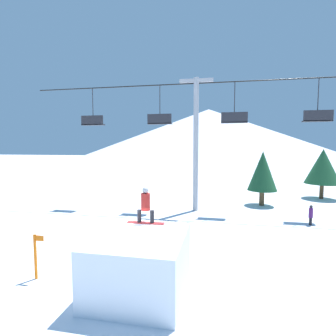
{
  "coord_description": "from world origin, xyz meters",
  "views": [
    {
      "loc": [
        3.66,
        -8.58,
        4.81
      ],
      "look_at": [
        1.15,
        4.15,
        3.69
      ],
      "focal_mm": 28.0,
      "sensor_mm": 36.0,
      "label": 1
    }
  ],
  "objects_px": {
    "pine_tree_near": "(263,171)",
    "trail_marker": "(36,255)",
    "snow_ramp": "(141,262)",
    "distant_skier": "(311,214)",
    "snowboarder": "(146,205)"
  },
  "relations": [
    {
      "from": "snowboarder",
      "to": "snow_ramp",
      "type": "bearing_deg",
      "value": -81.97
    },
    {
      "from": "snow_ramp",
      "to": "distant_skier",
      "type": "height_order",
      "value": "snow_ramp"
    },
    {
      "from": "snow_ramp",
      "to": "trail_marker",
      "type": "xyz_separation_m",
      "value": [
        -3.91,
        -0.03,
        -0.07
      ]
    },
    {
      "from": "snowboarder",
      "to": "trail_marker",
      "type": "relative_size",
      "value": 0.87
    },
    {
      "from": "trail_marker",
      "to": "snow_ramp",
      "type": "bearing_deg",
      "value": 0.49
    },
    {
      "from": "pine_tree_near",
      "to": "trail_marker",
      "type": "xyz_separation_m",
      "value": [
        -9.81,
        -13.82,
        -1.9
      ]
    },
    {
      "from": "pine_tree_near",
      "to": "distant_skier",
      "type": "xyz_separation_m",
      "value": [
        2.09,
        -4.92,
        -2.11
      ]
    },
    {
      "from": "pine_tree_near",
      "to": "distant_skier",
      "type": "distance_m",
      "value": 5.74
    },
    {
      "from": "snowboarder",
      "to": "trail_marker",
      "type": "distance_m",
      "value": 4.31
    },
    {
      "from": "snow_ramp",
      "to": "trail_marker",
      "type": "bearing_deg",
      "value": -179.51
    },
    {
      "from": "trail_marker",
      "to": "distant_skier",
      "type": "height_order",
      "value": "trail_marker"
    },
    {
      "from": "snowboarder",
      "to": "distant_skier",
      "type": "relative_size",
      "value": 1.16
    },
    {
      "from": "snow_ramp",
      "to": "snowboarder",
      "type": "bearing_deg",
      "value": 98.03
    },
    {
      "from": "snowboarder",
      "to": "trail_marker",
      "type": "height_order",
      "value": "snowboarder"
    },
    {
      "from": "pine_tree_near",
      "to": "trail_marker",
      "type": "relative_size",
      "value": 2.66
    }
  ]
}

